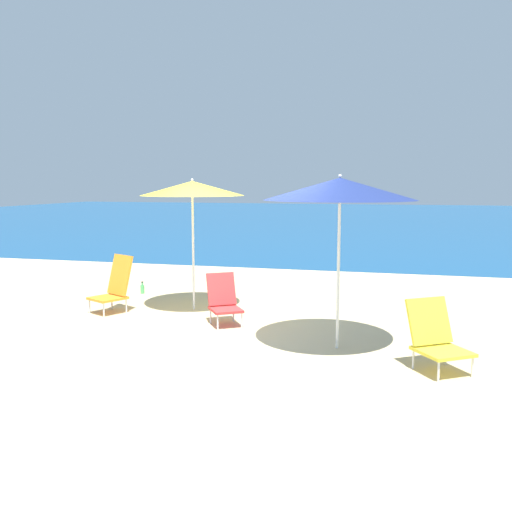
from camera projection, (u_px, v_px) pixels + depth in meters
name	position (u px, v px, depth m)	size (l,w,h in m)	color
ground_plane	(224.00, 336.00, 7.52)	(60.00, 60.00, 0.00)	#D1BA89
sea_water	(366.00, 218.00, 32.34)	(60.00, 40.00, 0.01)	navy
beach_umbrella_navy	(340.00, 189.00, 6.74)	(1.82, 1.82, 2.11)	white
beach_umbrella_yellow	(192.00, 189.00, 8.87)	(1.63, 1.63, 2.08)	white
beach_chair_red	(224.00, 300.00, 8.13)	(0.65, 0.69, 0.72)	silver
beach_chair_yellow	(436.00, 337.00, 6.15)	(0.76, 0.79, 0.76)	silver
beach_chair_orange	(115.00, 285.00, 8.90)	(0.67, 0.72, 0.88)	silver
water_bottle	(142.00, 289.00, 10.39)	(0.07, 0.07, 0.22)	#4CB266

